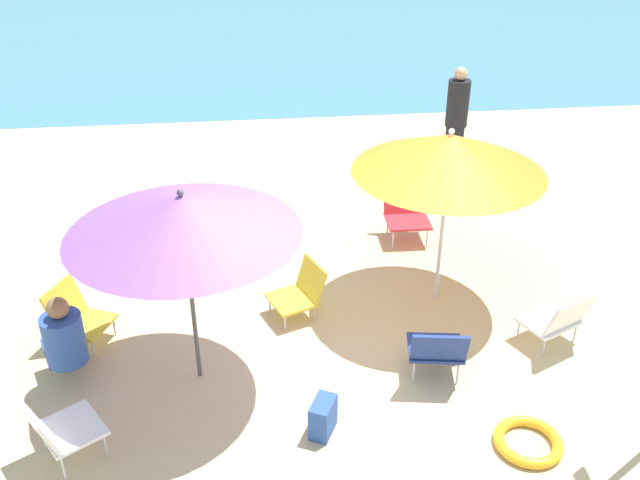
{
  "coord_description": "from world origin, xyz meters",
  "views": [
    {
      "loc": [
        -0.92,
        -5.31,
        4.26
      ],
      "look_at": [
        -0.22,
        0.94,
        0.7
      ],
      "focal_mm": 38.95,
      "sensor_mm": 36.0,
      "label": 1
    }
  ],
  "objects": [
    {
      "name": "ground_plane",
      "position": [
        0.0,
        0.0,
        0.0
      ],
      "size": [
        40.0,
        40.0,
        0.0
      ],
      "primitive_type": "plane",
      "color": "#D3BC8C"
    },
    {
      "name": "sea_water",
      "position": [
        0.0,
        14.69,
        0.0
      ],
      "size": [
        40.0,
        16.0,
        0.01
      ],
      "primitive_type": "cube",
      "color": "teal",
      "rests_on": "ground_plane"
    },
    {
      "name": "umbrella_purple",
      "position": [
        -1.47,
        -0.24,
        1.67
      ],
      "size": [
        1.96,
        1.96,
        1.9
      ],
      "color": "#4C4C51",
      "rests_on": "ground_plane"
    },
    {
      "name": "umbrella_orange",
      "position": [
        1.03,
        0.79,
        1.67
      ],
      "size": [
        1.91,
        1.91,
        1.93
      ],
      "color": "silver",
      "rests_on": "ground_plane"
    },
    {
      "name": "beach_chair_a",
      "position": [
        -0.45,
        0.63,
        0.29
      ],
      "size": [
        0.64,
        0.61,
        0.57
      ],
      "rotation": [
        0.0,
        0.0,
        -2.76
      ],
      "color": "gold",
      "rests_on": "ground_plane"
    },
    {
      "name": "beach_chair_b",
      "position": [
        1.97,
        -0.18,
        0.33
      ],
      "size": [
        0.71,
        0.69,
        0.64
      ],
      "rotation": [
        0.0,
        0.0,
        2.01
      ],
      "color": "white",
      "rests_on": "ground_plane"
    },
    {
      "name": "beach_chair_c",
      "position": [
        1.0,
        2.18,
        0.36
      ],
      "size": [
        0.54,
        0.58,
        0.69
      ],
      "rotation": [
        0.0,
        0.0,
        -1.59
      ],
      "color": "red",
      "rests_on": "ground_plane"
    },
    {
      "name": "beach_chair_d",
      "position": [
        0.68,
        -0.52,
        0.34
      ],
      "size": [
        0.57,
        0.58,
        0.62
      ],
      "rotation": [
        0.0,
        0.0,
        1.41
      ],
      "color": "navy",
      "rests_on": "ground_plane"
    },
    {
      "name": "beach_chair_e",
      "position": [
        -2.66,
        0.42,
        0.31
      ],
      "size": [
        0.65,
        0.63,
        0.62
      ],
      "rotation": [
        0.0,
        0.0,
        -0.42
      ],
      "color": "gold",
      "rests_on": "ground_plane"
    },
    {
      "name": "beach_chair_f",
      "position": [
        -2.51,
        -1.15,
        0.35
      ],
      "size": [
        0.7,
        0.68,
        0.64
      ],
      "rotation": [
        0.0,
        0.0,
        0.58
      ],
      "color": "white",
      "rests_on": "ground_plane"
    },
    {
      "name": "person_a",
      "position": [
        2.08,
        3.9,
        0.82
      ],
      "size": [
        0.31,
        0.31,
        1.63
      ],
      "rotation": [
        0.0,
        0.0,
        2.26
      ],
      "color": "black",
      "rests_on": "ground_plane"
    },
    {
      "name": "person_b",
      "position": [
        -2.63,
        -0.19,
        0.48
      ],
      "size": [
        0.48,
        0.58,
        0.94
      ],
      "rotation": [
        0.0,
        0.0,
        1.98
      ],
      "color": "#2D519E",
      "rests_on": "ground_plane"
    },
    {
      "name": "swim_ring",
      "position": [
        1.22,
        -1.42,
        0.04
      ],
      "size": [
        0.56,
        0.56,
        0.09
      ],
      "primitive_type": "torus",
      "color": "yellow",
      "rests_on": "ground_plane"
    },
    {
      "name": "beach_bag",
      "position": [
        -0.42,
        -1.07,
        0.16
      ],
      "size": [
        0.27,
        0.33,
        0.32
      ],
      "primitive_type": "cube",
      "rotation": [
        0.0,
        0.0,
        1.12
      ],
      "color": "#2D519E",
      "rests_on": "ground_plane"
    }
  ]
}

